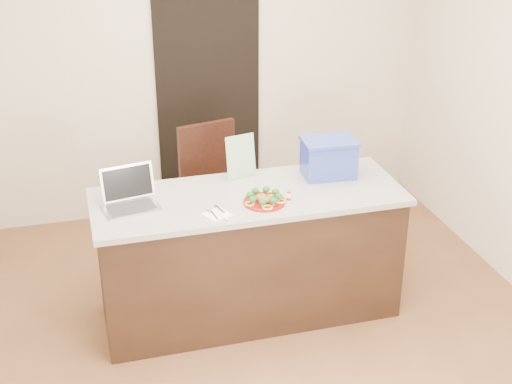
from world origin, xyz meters
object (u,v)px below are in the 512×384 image
object	(u,v)px
plate	(264,202)
blue_box	(329,157)
napkin	(217,214)
island	(249,254)
chair	(211,183)
laptop	(129,195)
yogurt_bottle	(289,198)

from	to	relation	value
plate	blue_box	bearing A→B (deg)	28.91
napkin	plate	bearing A→B (deg)	13.65
island	napkin	world-z (taller)	napkin
plate	napkin	xyz separation A→B (m)	(-0.33, -0.08, -0.01)
chair	napkin	bearing A→B (deg)	-112.03
plate	laptop	xyz separation A→B (m)	(-0.83, 0.20, 0.06)
napkin	chair	xyz separation A→B (m)	(0.19, 1.14, -0.32)
laptop	plate	bearing A→B (deg)	-24.10
yogurt_bottle	napkin	bearing A→B (deg)	-173.21
laptop	blue_box	xyz separation A→B (m)	(1.38, 0.10, 0.07)
blue_box	chair	xyz separation A→B (m)	(-0.68, 0.75, -0.45)
napkin	laptop	bearing A→B (deg)	150.58
plate	chair	xyz separation A→B (m)	(-0.13, 1.06, -0.32)
island	plate	bearing A→B (deg)	-67.80
plate	chair	world-z (taller)	chair
plate	laptop	bearing A→B (deg)	166.20
plate	yogurt_bottle	distance (m)	0.16
laptop	blue_box	distance (m)	1.39
island	plate	distance (m)	0.50
island	chair	bearing A→B (deg)	94.47
island	laptop	world-z (taller)	laptop
island	yogurt_bottle	distance (m)	0.56
napkin	chair	distance (m)	1.19
napkin	blue_box	bearing A→B (deg)	23.57
island	plate	size ratio (longest dim) A/B	7.59
island	yogurt_bottle	world-z (taller)	yogurt_bottle
yogurt_bottle	island	bearing A→B (deg)	141.40
plate	napkin	size ratio (longest dim) A/B	1.91
yogurt_bottle	plate	bearing A→B (deg)	172.14
chair	plate	bearing A→B (deg)	-95.07
plate	chair	distance (m)	1.11
yogurt_bottle	blue_box	world-z (taller)	blue_box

